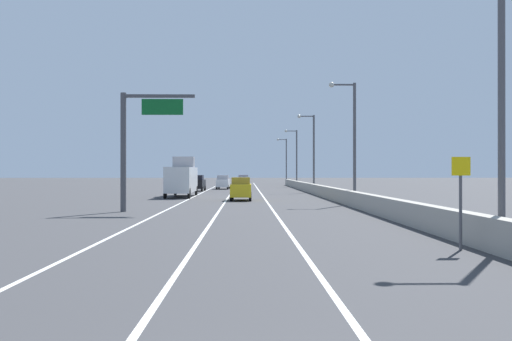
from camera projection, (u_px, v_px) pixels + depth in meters
ground_plane at (248, 192)px, 68.49m from camera, size 320.00×320.00×0.00m
lane_stripe_left at (197, 195)px, 59.39m from camera, size 0.16×130.00×0.00m
lane_stripe_center at (230, 195)px, 59.45m from camera, size 0.16×130.00×0.00m
lane_stripe_right at (262, 195)px, 59.52m from camera, size 0.16×130.00×0.00m
jersey_barrier_right at (342, 196)px, 44.64m from camera, size 0.60×120.00×1.10m
overhead_sign_gantry at (135, 137)px, 34.91m from camera, size 4.68×0.36×7.50m
speed_advisory_sign at (461, 195)px, 17.78m from camera, size 0.60×0.11×3.00m
lamp_post_right_near at (494, 83)px, 18.60m from camera, size 2.14×0.44×9.52m
lamp_post_right_second at (351, 133)px, 43.18m from camera, size 2.14×0.44×9.52m
lamp_post_right_third at (312, 147)px, 67.76m from camera, size 2.14×0.44×9.52m
lamp_post_right_fourth at (295, 154)px, 92.35m from camera, size 2.14×0.44×9.52m
lamp_post_right_fifth at (285, 158)px, 116.93m from camera, size 2.14×0.44×9.52m
car_white_0 at (223, 182)px, 80.29m from camera, size 1.94×4.68×2.01m
car_yellow_1 at (241, 189)px, 48.65m from camera, size 1.89×4.29×2.03m
car_black_2 at (197, 183)px, 72.00m from camera, size 1.94×4.50×2.08m
car_silver_3 at (243, 181)px, 95.19m from camera, size 2.06×4.69×1.99m
box_truck at (182, 178)px, 55.71m from camera, size 2.46×8.86×4.07m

